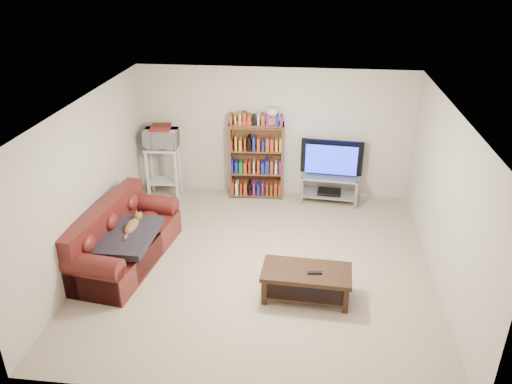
# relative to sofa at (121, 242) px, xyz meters

# --- Properties ---
(floor) EXTENTS (5.00, 5.00, 0.00)m
(floor) POSITION_rel_sofa_xyz_m (2.06, 0.12, -0.31)
(floor) COLOR tan
(floor) RESTS_ON ground
(ceiling) EXTENTS (5.00, 5.00, 0.00)m
(ceiling) POSITION_rel_sofa_xyz_m (2.06, 0.12, 2.09)
(ceiling) COLOR white
(ceiling) RESTS_ON ground
(wall_back) EXTENTS (5.00, 0.00, 5.00)m
(wall_back) POSITION_rel_sofa_xyz_m (2.06, 2.62, 0.89)
(wall_back) COLOR beige
(wall_back) RESTS_ON ground
(wall_front) EXTENTS (5.00, 0.00, 5.00)m
(wall_front) POSITION_rel_sofa_xyz_m (2.06, -2.38, 0.89)
(wall_front) COLOR beige
(wall_front) RESTS_ON ground
(wall_left) EXTENTS (0.00, 5.00, 5.00)m
(wall_left) POSITION_rel_sofa_xyz_m (-0.44, 0.12, 0.89)
(wall_left) COLOR beige
(wall_left) RESTS_ON ground
(wall_right) EXTENTS (0.00, 5.00, 5.00)m
(wall_right) POSITION_rel_sofa_xyz_m (4.56, 0.12, 0.89)
(wall_right) COLOR beige
(wall_right) RESTS_ON ground
(sofa) EXTENTS (1.16, 2.17, 0.88)m
(sofa) POSITION_rel_sofa_xyz_m (0.00, 0.00, 0.00)
(sofa) COLOR #561916
(sofa) RESTS_ON floor
(blanket) EXTENTS (0.86, 1.08, 0.18)m
(blanket) POSITION_rel_sofa_xyz_m (0.16, -0.16, 0.21)
(blanket) COLOR black
(blanket) RESTS_ON sofa
(cat) EXTENTS (0.30, 0.59, 0.17)m
(cat) POSITION_rel_sofa_xyz_m (0.19, 0.02, 0.27)
(cat) COLOR brown
(cat) RESTS_ON sofa
(coffee_table) EXTENTS (1.21, 0.65, 0.43)m
(coffee_table) POSITION_rel_sofa_xyz_m (2.76, -0.58, -0.01)
(coffee_table) COLOR black
(coffee_table) RESTS_ON floor
(remote) EXTENTS (0.20, 0.07, 0.02)m
(remote) POSITION_rel_sofa_xyz_m (2.86, -0.64, 0.13)
(remote) COLOR black
(remote) RESTS_ON coffee_table
(tv_stand) EXTENTS (1.08, 0.55, 0.52)m
(tv_stand) POSITION_rel_sofa_xyz_m (3.11, 2.34, 0.04)
(tv_stand) COLOR #999EA3
(tv_stand) RESTS_ON floor
(television) EXTENTS (1.13, 0.24, 0.65)m
(television) POSITION_rel_sofa_xyz_m (3.11, 2.34, 0.53)
(television) COLOR black
(television) RESTS_ON tv_stand
(dvd_player) EXTENTS (0.44, 0.33, 0.06)m
(dvd_player) POSITION_rel_sofa_xyz_m (3.11, 2.34, -0.12)
(dvd_player) COLOR black
(dvd_player) RESTS_ON tv_stand
(bookshelf) EXTENTS (1.01, 0.37, 1.44)m
(bookshelf) POSITION_rel_sofa_xyz_m (1.75, 2.42, 0.43)
(bookshelf) COLOR brown
(bookshelf) RESTS_ON floor
(shelf_clutter) EXTENTS (0.73, 0.26, 0.28)m
(shelf_clutter) POSITION_rel_sofa_xyz_m (1.84, 2.44, 1.23)
(shelf_clutter) COLOR silver
(shelf_clutter) RESTS_ON bookshelf
(microwave_stand) EXTENTS (0.64, 0.49, 0.98)m
(microwave_stand) POSITION_rel_sofa_xyz_m (0.02, 2.25, 0.31)
(microwave_stand) COLOR silver
(microwave_stand) RESTS_ON floor
(microwave) EXTENTS (0.63, 0.46, 0.33)m
(microwave) POSITION_rel_sofa_xyz_m (0.02, 2.25, 0.83)
(microwave) COLOR silver
(microwave) RESTS_ON microwave_stand
(game_boxes) EXTENTS (0.38, 0.34, 0.05)m
(game_boxes) POSITION_rel_sofa_xyz_m (0.02, 2.25, 1.02)
(game_boxes) COLOR maroon
(game_boxes) RESTS_ON microwave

